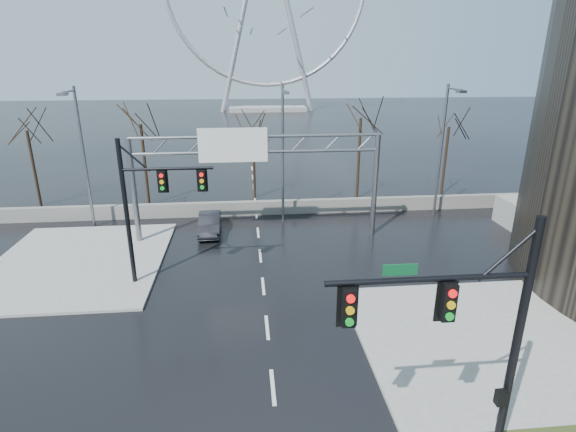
{
  "coord_description": "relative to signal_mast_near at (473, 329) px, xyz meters",
  "views": [
    {
      "loc": [
        -0.78,
        -13.81,
        11.68
      ],
      "look_at": [
        1.36,
        7.99,
        4.0
      ],
      "focal_mm": 28.0,
      "sensor_mm": 36.0,
      "label": 1
    }
  ],
  "objects": [
    {
      "name": "ground",
      "position": [
        -5.14,
        4.04,
        -4.87
      ],
      "size": [
        260.0,
        260.0,
        0.0
      ],
      "primitive_type": "plane",
      "color": "black",
      "rests_on": "ground"
    },
    {
      "name": "sidewalk_right_ext",
      "position": [
        4.86,
        6.04,
        -4.8
      ],
      "size": [
        12.0,
        10.0,
        0.15
      ],
      "primitive_type": "cube",
      "color": "gray",
      "rests_on": "ground"
    },
    {
      "name": "sidewalk_far",
      "position": [
        -16.14,
        16.04,
        -4.8
      ],
      "size": [
        10.0,
        12.0,
        0.15
      ],
      "primitive_type": "cube",
      "color": "gray",
      "rests_on": "ground"
    },
    {
      "name": "barrier_wall",
      "position": [
        -5.14,
        24.04,
        -4.32
      ],
      "size": [
        52.0,
        0.5,
        1.1
      ],
      "primitive_type": "cube",
      "color": "slate",
      "rests_on": "ground"
    },
    {
      "name": "signal_mast_near",
      "position": [
        0.0,
        0.0,
        0.0
      ],
      "size": [
        5.52,
        0.41,
        8.0
      ],
      "color": "black",
      "rests_on": "ground"
    },
    {
      "name": "signal_mast_far",
      "position": [
        -11.01,
        13.0,
        -0.04
      ],
      "size": [
        4.72,
        0.41,
        8.0
      ],
      "color": "black",
      "rests_on": "ground"
    },
    {
      "name": "sign_gantry",
      "position": [
        -5.52,
        19.0,
        0.31
      ],
      "size": [
        16.36,
        0.4,
        7.6
      ],
      "color": "slate",
      "rests_on": "ground"
    },
    {
      "name": "streetlight_left",
      "position": [
        -17.14,
        22.2,
        1.01
      ],
      "size": [
        0.5,
        2.55,
        10.0
      ],
      "color": "slate",
      "rests_on": "ground"
    },
    {
      "name": "streetlight_mid",
      "position": [
        -3.14,
        22.2,
        1.01
      ],
      "size": [
        0.5,
        2.55,
        10.0
      ],
      "color": "slate",
      "rests_on": "ground"
    },
    {
      "name": "streetlight_right",
      "position": [
        8.86,
        22.2,
        1.01
      ],
      "size": [
        0.5,
        2.55,
        10.0
      ],
      "color": "slate",
      "rests_on": "ground"
    },
    {
      "name": "tree_far_left",
      "position": [
        -23.14,
        28.04,
        0.7
      ],
      "size": [
        3.5,
        3.5,
        7.0
      ],
      "color": "black",
      "rests_on": "ground"
    },
    {
      "name": "tree_left",
      "position": [
        -14.14,
        27.54,
        1.1
      ],
      "size": [
        3.75,
        3.75,
        7.5
      ],
      "color": "black",
      "rests_on": "ground"
    },
    {
      "name": "tree_center",
      "position": [
        -5.14,
        28.54,
        0.3
      ],
      "size": [
        3.25,
        3.25,
        6.5
      ],
      "color": "black",
      "rests_on": "ground"
    },
    {
      "name": "tree_right",
      "position": [
        3.86,
        27.54,
        1.34
      ],
      "size": [
        3.9,
        3.9,
        7.8
      ],
      "color": "black",
      "rests_on": "ground"
    },
    {
      "name": "tree_far_right",
      "position": [
        11.86,
        28.04,
        0.54
      ],
      "size": [
        3.4,
        3.4,
        6.8
      ],
      "color": "black",
      "rests_on": "ground"
    },
    {
      "name": "car",
      "position": [
        -8.53,
        20.34,
        -4.17
      ],
      "size": [
        1.58,
        4.29,
        1.4
      ],
      "primitive_type": "imported",
      "rotation": [
        0.0,
        0.0,
        0.02
      ],
      "color": "black",
      "rests_on": "ground"
    }
  ]
}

